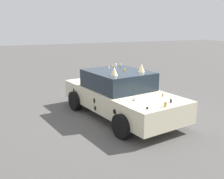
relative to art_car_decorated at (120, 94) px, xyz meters
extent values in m
plane|color=#514F4C|center=(-0.04, -0.01, -0.71)|extent=(60.00, 60.00, 0.00)
cube|color=beige|center=(-0.04, -0.01, -0.14)|extent=(4.66, 2.59, 0.60)
cube|color=#1E2833|center=(0.12, 0.02, 0.44)|extent=(2.21, 1.99, 0.55)
cylinder|color=black|center=(-1.21, -1.17, -0.39)|extent=(0.68, 0.33, 0.65)
cylinder|color=black|center=(-1.55, 0.65, -0.39)|extent=(0.68, 0.33, 0.65)
cylinder|color=black|center=(1.47, -0.67, -0.39)|extent=(0.68, 0.33, 0.65)
cylinder|color=black|center=(1.13, 1.15, -0.39)|extent=(0.68, 0.33, 0.65)
ellipsoid|color=black|center=(-0.54, -1.03, -0.29)|extent=(0.14, 0.04, 0.12)
ellipsoid|color=black|center=(-0.59, -1.04, -0.03)|extent=(0.11, 0.04, 0.15)
ellipsoid|color=black|center=(-1.19, 0.70, -0.11)|extent=(0.15, 0.05, 0.14)
ellipsoid|color=black|center=(1.27, 1.16, -0.06)|extent=(0.11, 0.04, 0.12)
ellipsoid|color=black|center=(-0.17, 0.89, -0.30)|extent=(0.12, 0.04, 0.14)
ellipsoid|color=black|center=(-0.12, 0.90, -0.08)|extent=(0.11, 0.04, 0.16)
ellipsoid|color=black|center=(0.65, -0.80, -0.10)|extent=(0.12, 0.04, 0.11)
ellipsoid|color=black|center=(1.31, -0.68, -0.15)|extent=(0.11, 0.04, 0.09)
sphere|color=silver|center=(-1.59, -0.78, 0.20)|extent=(0.08, 0.08, 0.08)
sphere|color=silver|center=(-1.32, 0.19, 0.21)|extent=(0.09, 0.09, 0.09)
cylinder|color=black|center=(-1.82, -0.61, 0.20)|extent=(0.07, 0.07, 0.08)
cone|color=#A87A38|center=(-1.23, -0.75, 0.23)|extent=(0.08, 0.08, 0.14)
sphere|color=black|center=(-2.06, 0.23, 0.20)|extent=(0.06, 0.06, 0.06)
cylinder|color=tan|center=(-2.07, -0.27, 0.23)|extent=(0.11, 0.11, 0.13)
cone|color=tan|center=(0.98, -0.15, 0.75)|extent=(0.07, 0.07, 0.07)
cone|color=#51381E|center=(0.79, -0.14, 0.74)|extent=(0.06, 0.06, 0.05)
cylinder|color=orange|center=(0.09, -0.18, 0.74)|extent=(0.08, 0.08, 0.06)
cylinder|color=silver|center=(0.95, -0.26, 0.76)|extent=(0.10, 0.10, 0.10)
cylinder|color=gray|center=(0.87, -0.43, 0.76)|extent=(0.10, 0.10, 0.09)
cone|color=silver|center=(0.81, 0.04, 0.74)|extent=(0.06, 0.06, 0.06)
cylinder|color=black|center=(-0.44, 0.35, 0.75)|extent=(0.07, 0.07, 0.06)
cone|color=beige|center=(-0.31, -0.56, 0.84)|extent=(0.21, 0.21, 0.26)
cone|color=beige|center=(-0.49, 0.41, 0.84)|extent=(0.21, 0.21, 0.26)
camera|label=1|loc=(-7.25, 3.33, 2.17)|focal=42.30mm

